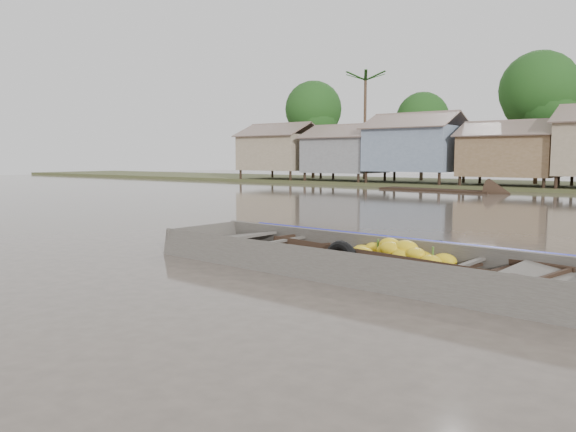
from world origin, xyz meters
The scene contains 3 objects.
ground centered at (0.00, 0.00, 0.00)m, with size 120.00×120.00×0.00m, color #4E443B.
banana_boat centered at (2.32, 0.50, 0.17)m, with size 5.97×2.45×0.82m.
viewer_boat centered at (1.82, -0.10, 0.08)m, with size 8.73×2.76×0.69m.
Camera 1 is at (6.98, -9.02, 2.12)m, focal length 35.00 mm.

